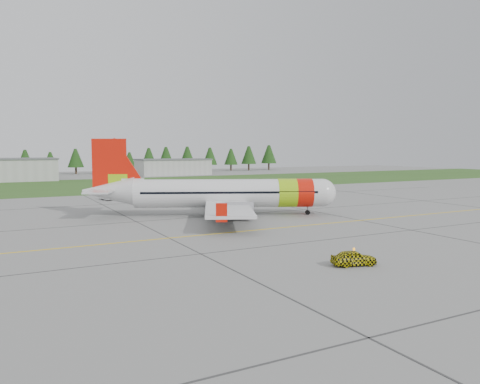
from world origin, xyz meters
TOP-DOWN VIEW (x-y plane):
  - ground at (0.00, 0.00)m, footprint 320.00×320.00m
  - aircraft at (-3.16, 20.00)m, footprint 31.91×30.28m
  - follow_me_car at (-6.26, -9.09)m, footprint 1.51×1.66m
  - service_van at (-12.89, 46.81)m, footprint 1.52×1.46m
  - grass_strip at (0.00, 82.00)m, footprint 320.00×50.00m
  - taxi_guideline at (0.00, 8.00)m, footprint 120.00×0.25m
  - hangar_east at (25.00, 118.00)m, footprint 24.00×12.00m
  - treeline at (0.00, 138.00)m, footprint 160.00×8.00m

SIDE VIEW (x-z plane):
  - ground at x=0.00m, z-range 0.00..0.00m
  - taxi_guideline at x=0.00m, z-range 0.00..0.02m
  - grass_strip at x=0.00m, z-range 0.00..0.03m
  - follow_me_car at x=-6.26m, z-range 0.00..3.46m
  - service_van at x=-12.89m, z-range 0.00..3.89m
  - hangar_east at x=25.00m, z-range 0.00..5.20m
  - aircraft at x=-3.16m, z-range -2.16..8.05m
  - treeline at x=0.00m, z-range 0.00..10.00m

